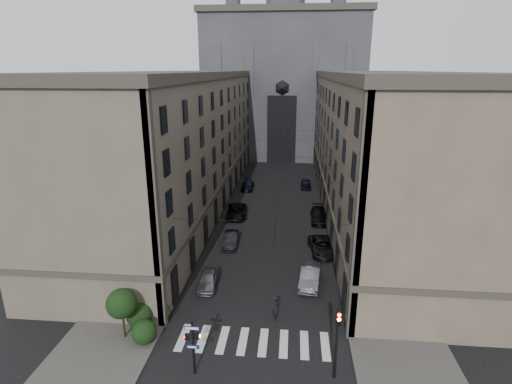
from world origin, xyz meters
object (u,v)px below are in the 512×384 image
(car_left_near, at_px, (208,279))
(car_left_midnear, at_px, (231,239))
(car_right_far, at_px, (306,184))
(pedestrian_signal_left, at_px, (193,343))
(traffic_light_right, at_px, (337,335))
(car_right_midnear, at_px, (322,246))
(car_left_far, at_px, (248,185))
(car_left_midfar, at_px, (237,211))
(car_right_near, at_px, (310,276))
(gothic_tower, at_px, (284,75))
(pedestrian, at_px, (276,308))
(car_right_midfar, at_px, (319,215))

(car_left_near, relative_size, car_left_midnear, 0.95)
(car_left_midnear, relative_size, car_right_far, 1.07)
(pedestrian_signal_left, xyz_separation_m, car_left_near, (-1.38, 10.91, -1.60))
(car_left_midnear, height_order, car_right_far, car_left_midnear)
(traffic_light_right, height_order, car_right_midnear, traffic_light_right)
(car_left_far, bearing_deg, car_left_midfar, -91.55)
(car_left_midfar, distance_m, car_right_midnear, 14.77)
(car_right_midnear, bearing_deg, car_right_near, -109.31)
(car_right_near, xyz_separation_m, car_right_far, (0.43, 31.67, -0.11))
(gothic_tower, relative_size, car_left_far, 12.22)
(gothic_tower, xyz_separation_m, car_left_midfar, (-4.81, -44.34, -17.02))
(gothic_tower, distance_m, pedestrian_signal_left, 75.15)
(car_right_near, xyz_separation_m, pedestrian, (-2.92, -5.64, 0.19))
(pedestrian_signal_left, relative_size, car_left_far, 0.84)
(car_left_midfar, relative_size, car_right_far, 1.34)
(traffic_light_right, xyz_separation_m, car_left_midnear, (-9.80, 19.51, -2.55))
(pedestrian_signal_left, height_order, car_left_near, pedestrian_signal_left)
(car_left_midfar, xyz_separation_m, pedestrian, (6.31, -22.62, 0.23))
(pedestrian_signal_left, distance_m, car_right_near, 14.58)
(car_left_far, bearing_deg, car_right_far, 7.70)
(traffic_light_right, bearing_deg, pedestrian, 123.97)
(car_left_far, distance_m, car_right_midfar, 17.57)
(car_left_midfar, relative_size, car_right_midfar, 1.01)
(traffic_light_right, xyz_separation_m, car_right_near, (-1.18, 11.72, -2.47))
(pedestrian_signal_left, xyz_separation_m, pedestrian, (5.02, 6.50, -1.31))
(car_left_near, relative_size, car_right_midfar, 0.77)
(car_left_midnear, relative_size, car_left_far, 0.94)
(gothic_tower, distance_m, car_left_near, 65.02)
(pedestrian_signal_left, bearing_deg, car_right_midfar, 71.21)
(traffic_light_right, bearing_deg, pedestrian_signal_left, -177.36)
(car_left_midnear, distance_m, car_right_midnear, 10.19)
(car_right_far, bearing_deg, car_left_far, -170.55)
(pedestrian_signal_left, bearing_deg, car_right_near, 56.83)
(car_left_far, xyz_separation_m, car_right_far, (9.70, 1.61, 0.02))
(pedestrian_signal_left, bearing_deg, car_left_near, 97.21)
(pedestrian_signal_left, height_order, car_left_midnear, pedestrian_signal_left)
(pedestrian_signal_left, bearing_deg, car_left_far, 91.81)
(car_left_midnear, distance_m, car_right_far, 25.54)
(car_left_midfar, bearing_deg, gothic_tower, 78.69)
(car_left_far, relative_size, car_right_near, 0.96)
(car_left_midnear, relative_size, car_right_near, 0.90)
(pedestrian_signal_left, height_order, car_right_midfar, pedestrian_signal_left)
(traffic_light_right, xyz_separation_m, car_right_far, (-0.75, 43.40, -2.58))
(car_left_far, height_order, pedestrian, pedestrian)
(pedestrian_signal_left, distance_m, traffic_light_right, 9.18)
(car_left_near, relative_size, car_right_far, 1.02)
(car_left_midnear, bearing_deg, traffic_light_right, -65.96)
(gothic_tower, height_order, car_right_far, gothic_tower)
(car_left_near, height_order, car_left_midnear, car_left_midnear)
(gothic_tower, xyz_separation_m, car_left_near, (-4.89, -62.55, -17.07))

